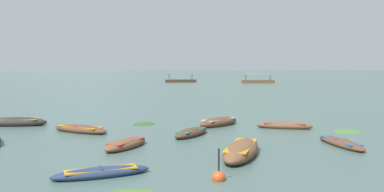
% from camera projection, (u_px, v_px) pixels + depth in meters
% --- Properties ---
extents(ground_plane, '(6000.00, 6000.00, 0.00)m').
position_uv_depth(ground_plane, '(196.00, 70.00, 1503.87)').
color(ground_plane, '#425B56').
extents(mountain_2, '(1743.61, 1743.61, 567.88)m').
position_uv_depth(mountain_2, '(104.00, 20.00, 2198.63)').
color(mountain_2, slate).
rests_on(mountain_2, ground).
extents(mountain_3, '(2206.93, 2206.93, 536.70)m').
position_uv_depth(mountain_3, '(251.00, 23.00, 2202.63)').
color(mountain_3, '#56665B').
rests_on(mountain_3, ground).
extents(rowboat_0, '(3.26, 3.54, 0.66)m').
position_uv_depth(rowboat_0, '(219.00, 122.00, 24.84)').
color(rowboat_0, brown).
rests_on(rowboat_0, ground).
extents(rowboat_1, '(2.52, 4.64, 0.73)m').
position_uv_depth(rowboat_1, '(241.00, 150.00, 16.16)').
color(rowboat_1, brown).
rests_on(rowboat_1, ground).
extents(rowboat_2, '(3.41, 2.09, 0.40)m').
position_uv_depth(rowboat_2, '(101.00, 173.00, 13.05)').
color(rowboat_2, navy).
rests_on(rowboat_2, ground).
extents(rowboat_3, '(2.12, 3.19, 0.52)m').
position_uv_depth(rowboat_3, '(126.00, 144.00, 17.83)').
color(rowboat_3, brown).
rests_on(rowboat_3, ground).
extents(rowboat_5, '(4.00, 2.88, 0.53)m').
position_uv_depth(rowboat_5, '(80.00, 129.00, 22.22)').
color(rowboat_5, brown).
rests_on(rowboat_5, ground).
extents(rowboat_6, '(1.60, 3.70, 0.40)m').
position_uv_depth(rowboat_6, '(341.00, 143.00, 18.30)').
color(rowboat_6, brown).
rests_on(rowboat_6, ground).
extents(rowboat_7, '(3.49, 1.58, 0.51)m').
position_uv_depth(rowboat_7, '(284.00, 126.00, 23.61)').
color(rowboat_7, brown).
rests_on(rowboat_7, ground).
extents(rowboat_9, '(4.00, 1.47, 0.68)m').
position_uv_depth(rowboat_9, '(16.00, 122.00, 24.76)').
color(rowboat_9, '#2D2826').
rests_on(rowboat_9, ground).
extents(rowboat_10, '(2.36, 3.26, 0.51)m').
position_uv_depth(rowboat_10, '(191.00, 133.00, 21.03)').
color(rowboat_10, '#4C3323').
rests_on(rowboat_10, ground).
extents(ferry_0, '(8.68, 4.49, 2.54)m').
position_uv_depth(ferry_0, '(181.00, 81.00, 104.97)').
color(ferry_0, '#4C3323').
rests_on(ferry_0, ground).
extents(ferry_1, '(8.44, 3.26, 2.54)m').
position_uv_depth(ferry_1, '(258.00, 81.00, 99.69)').
color(ferry_1, brown).
rests_on(ferry_1, ground).
extents(mooring_buoy, '(0.44, 0.44, 1.19)m').
position_uv_depth(mooring_buoy, '(219.00, 177.00, 12.60)').
color(mooring_buoy, '#DB4C1E').
rests_on(mooring_buoy, ground).
extents(weed_patch_0, '(1.65, 2.16, 0.14)m').
position_uv_depth(weed_patch_0, '(144.00, 124.00, 25.41)').
color(weed_patch_0, '#2D5628').
rests_on(weed_patch_0, ground).
extents(weed_patch_1, '(2.39, 2.41, 0.14)m').
position_uv_depth(weed_patch_1, '(348.00, 131.00, 22.43)').
color(weed_patch_1, '#477033').
rests_on(weed_patch_1, ground).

